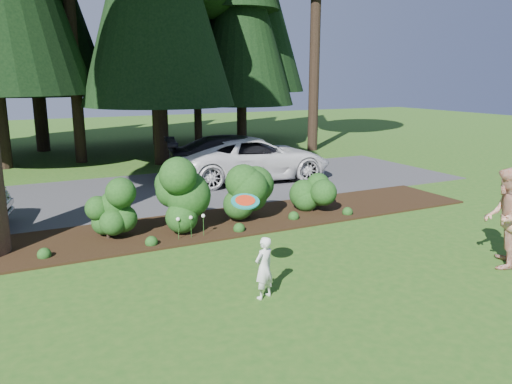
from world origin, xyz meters
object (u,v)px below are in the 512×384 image
Objects in this scene: car_white_suv at (253,158)px; frisbee at (245,201)px; adult at (505,218)px; child at (264,268)px; car_dark_suv at (243,157)px.

car_white_suv is 9.50m from frisbee.
adult is 5.14m from frisbee.
adult reaches higher than child.
car_white_suv is at bearing -135.16° from child.
adult is at bearing -171.63° from car_white_suv.
adult is (0.63, -9.61, 0.18)m from car_white_suv.
child is at bearing -46.63° from adult.
adult is (4.81, -0.80, 0.45)m from child.
adult reaches higher than car_white_suv.
child is at bearing 170.44° from car_dark_suv.
car_dark_suv is (-0.29, 0.28, 0.02)m from car_white_suv.
car_white_suv is 5.17× the size of child.
car_dark_suv is at bearing -132.96° from child.
frisbee reaches higher than car_white_suv.
frisbee is (-4.34, -8.42, 0.81)m from car_white_suv.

